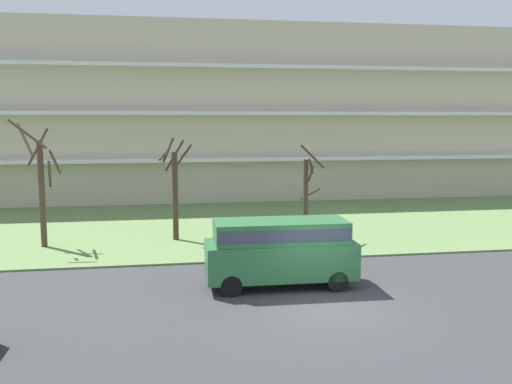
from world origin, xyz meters
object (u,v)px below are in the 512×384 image
at_px(tree_far_left, 41,183).
at_px(van_green_center_left, 280,248).
at_px(tree_left, 175,188).
at_px(tree_center, 307,194).

xyz_separation_m(tree_far_left, van_green_center_left, (9.43, -7.44, -1.62)).
relative_size(tree_far_left, tree_left, 1.18).
bearing_deg(tree_center, van_green_center_left, -110.89).
relative_size(tree_far_left, van_green_center_left, 1.12).
bearing_deg(tree_left, van_green_center_left, -66.78).
xyz_separation_m(tree_left, van_green_center_left, (3.47, -8.08, -1.19)).
distance_m(tree_center, van_green_center_left, 8.22).
height_order(tree_center, van_green_center_left, tree_center).
height_order(tree_far_left, tree_center, tree_far_left).
distance_m(tree_left, van_green_center_left, 8.88).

